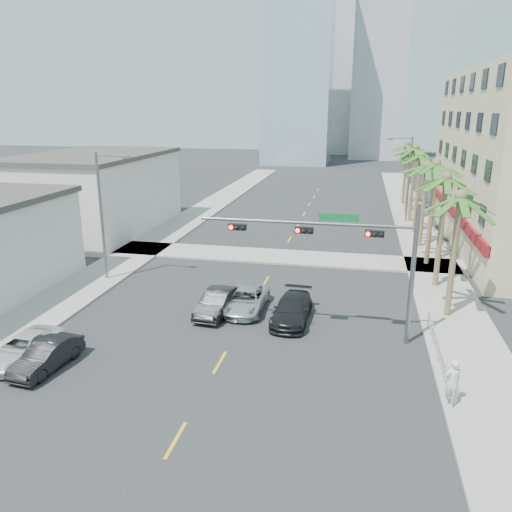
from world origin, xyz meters
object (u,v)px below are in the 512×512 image
Objects in this scene: traffic_signal_mast at (349,247)px; pedestrian at (452,382)px; car_lane_center at (246,300)px; car_lane_left at (217,302)px; car_parked_mid at (47,356)px; car_lane_right at (292,309)px; car_parked_far at (24,348)px.

pedestrian is (4.52, -5.59, -3.92)m from traffic_signal_mast.
traffic_signal_mast is 7.88m from car_lane_center.
car_lane_left is at bearing 166.73° from traffic_signal_mast.
car_lane_left is at bearing 58.72° from car_parked_mid.
car_lane_right is (10.54, 7.81, 0.05)m from car_parked_mid.
car_lane_center is (7.61, 8.82, 0.01)m from car_parked_mid.
car_lane_left is at bearing -52.79° from pedestrian.
car_lane_center reaches higher than car_parked_mid.
car_parked_far is 1.03× the size of car_lane_left.
pedestrian is (18.10, 0.56, 0.49)m from car_parked_mid.
car_lane_right reaches higher than car_lane_center.
car_lane_right is at bearing 3.54° from car_lane_left.
car_parked_mid is (-13.58, -6.16, -4.41)m from traffic_signal_mast.
car_parked_far is 0.94× the size of car_lane_center.
car_parked_mid is at bearing -130.89° from car_lane_center.
car_parked_far is at bearing -130.79° from car_lane_left.
pedestrian is (19.70, 0.02, 0.52)m from car_parked_far.
car_lane_right is (-3.04, 1.66, -4.36)m from traffic_signal_mast.
car_lane_left is 1.80m from car_lane_center.
car_parked_mid is 1.69m from car_parked_far.
car_lane_left is 4.51m from car_lane_right.
pedestrian is (10.49, -8.26, 0.48)m from car_lane_center.
pedestrian is at bearing -26.30° from car_lane_left.
car_parked_far is 19.71m from pedestrian.
car_lane_center is 3.10m from car_lane_right.
pedestrian is at bearing -42.06° from car_lane_right.
car_lane_left is (7.63, 7.39, 0.09)m from car_parked_far.
car_parked_far is 14.15m from car_lane_right.
car_parked_far is at bearing -138.16° from car_lane_center.
traffic_signal_mast reaches higher than car_lane_center.
car_parked_far is at bearing -159.72° from traffic_signal_mast.
car_lane_left reaches higher than car_lane_right.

